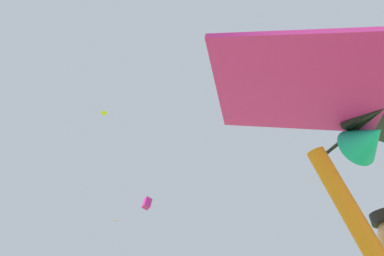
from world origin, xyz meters
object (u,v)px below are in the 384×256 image
(held_stunt_kite, at_px, (370,108))
(distant_kite_orange_overhead_distant, at_px, (116,220))
(distant_kite_magenta_far_center, at_px, (147,203))
(distant_kite_yellow_high_left, at_px, (104,113))

(held_stunt_kite, bearing_deg, distant_kite_orange_overhead_distant, 81.78)
(distant_kite_magenta_far_center, distance_m, distant_kite_yellow_high_left, 17.66)
(held_stunt_kite, height_order, distant_kite_orange_overhead_distant, distant_kite_orange_overhead_distant)
(distant_kite_magenta_far_center, height_order, distant_kite_orange_overhead_distant, distant_kite_magenta_far_center)
(distant_kite_magenta_far_center, relative_size, distant_kite_orange_overhead_distant, 2.90)
(distant_kite_magenta_far_center, xyz_separation_m, distant_kite_orange_overhead_distant, (-4.34, -4.48, -3.82))
(distant_kite_orange_overhead_distant, xyz_separation_m, distant_kite_yellow_high_left, (-4.14, -10.98, 4.70))
(held_stunt_kite, height_order, distant_kite_magenta_far_center, distant_kite_magenta_far_center)
(held_stunt_kite, relative_size, distant_kite_magenta_far_center, 1.20)
(held_stunt_kite, distance_m, distant_kite_orange_overhead_distant, 30.36)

